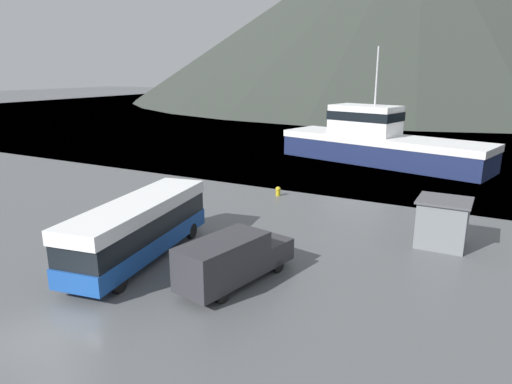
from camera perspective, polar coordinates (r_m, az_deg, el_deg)
name	(u,v)px	position (r m, az deg, el deg)	size (l,w,h in m)	color
ground_plane	(39,338)	(19.35, -25.47, -16.20)	(400.00, 400.00, 0.00)	#515456
water_surface	(454,103)	(153.93, 23.51, 10.21)	(240.00, 240.00, 0.00)	#475B6B
hill_backdrop	(416,5)	(173.44, 19.35, 21.15)	(188.08, 188.08, 61.07)	#2D332D
tour_bus	(139,226)	(24.30, -14.37, -4.19)	(4.29, 10.53, 3.13)	#194799
delivery_van	(232,258)	(21.08, -2.97, -8.30)	(3.19, 6.58, 2.30)	#2D2D33
fishing_boat	(378,142)	(50.29, 15.05, 6.09)	(22.77, 10.81, 11.92)	#19234C
storage_bin	(143,207)	(31.18, -13.93, -1.85)	(1.21, 1.05, 1.50)	olive
dock_kiosk	(442,222)	(27.47, 22.27, -3.54)	(2.81, 2.67, 2.69)	slate
mooring_bollard	(278,191)	(35.83, 2.78, 0.15)	(0.42, 0.42, 0.74)	#B29919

